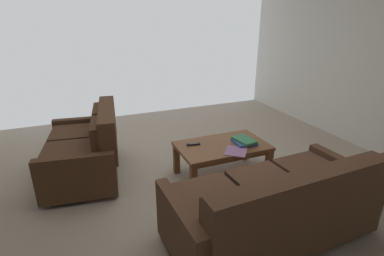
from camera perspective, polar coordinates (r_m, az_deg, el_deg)
ground_plane at (r=3.51m, az=0.66°, el=-11.53°), size 5.64×5.94×0.01m
sofa_main at (r=2.70m, az=15.75°, el=-14.34°), size 1.85×0.91×0.81m
loveseat_near at (r=3.82m, az=-19.53°, el=-3.80°), size 0.99×1.42×0.86m
coffee_table at (r=3.61m, az=5.84°, el=-4.13°), size 1.08×0.64×0.42m
book_stack at (r=3.64m, az=10.06°, el=-2.51°), size 0.26×0.31×0.06m
tv_remote at (r=3.54m, az=0.28°, el=-3.13°), size 0.17×0.07×0.02m
loose_magazine at (r=3.42m, az=8.49°, el=-4.45°), size 0.35×0.36×0.01m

